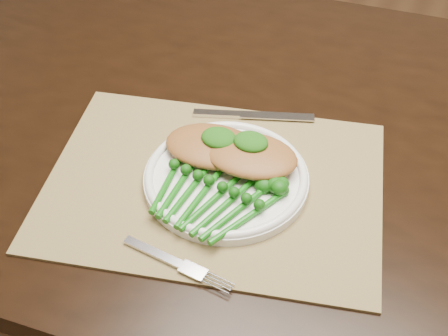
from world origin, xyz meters
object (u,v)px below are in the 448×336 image
at_px(placemat, 214,184).
at_px(broccolini_bundle, 207,197).
at_px(dinner_plate, 226,177).
at_px(chicken_fillet_left, 212,146).
at_px(dining_table, 289,275).

bearing_deg(placemat, broccolini_bundle, -89.39).
distance_m(dinner_plate, broccolini_bundle, 0.06).
bearing_deg(chicken_fillet_left, broccolini_bundle, -77.78).
bearing_deg(broccolini_bundle, dinner_plate, 94.20).
bearing_deg(broccolini_bundle, chicken_fillet_left, 120.39).
bearing_deg(dinner_plate, placemat, -153.59).
height_order(dining_table, placemat, placemat).
bearing_deg(chicken_fillet_left, placemat, -71.07).
bearing_deg(dinner_plate, chicken_fillet_left, 136.40).
xyz_separation_m(dining_table, dinner_plate, (-0.08, -0.15, 0.39)).
xyz_separation_m(placemat, dinner_plate, (0.02, 0.01, 0.01)).
distance_m(dining_table, broccolini_bundle, 0.45).
height_order(dining_table, dinner_plate, dinner_plate).
bearing_deg(placemat, dining_table, 47.16).
bearing_deg(dining_table, placemat, -124.75).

